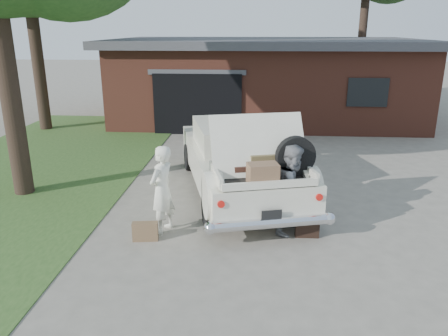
{
  "coord_description": "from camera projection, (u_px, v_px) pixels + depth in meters",
  "views": [
    {
      "loc": [
        0.6,
        -7.64,
        3.78
      ],
      "look_at": [
        0.0,
        0.6,
        1.1
      ],
      "focal_mm": 35.0,
      "sensor_mm": 36.0,
      "label": 1
    }
  ],
  "objects": [
    {
      "name": "sedan",
      "position": [
        239.0,
        159.0,
        10.24
      ],
      "size": [
        3.51,
        6.0,
        2.18
      ],
      "rotation": [
        0.0,
        0.0,
        0.25
      ],
      "color": "silver",
      "rests_on": "ground"
    },
    {
      "name": "grass_strip",
      "position": [
        26.0,
        175.0,
        11.68
      ],
      "size": [
        6.0,
        16.0,
        0.02
      ],
      "primitive_type": "cube",
      "color": "#2D4C1E",
      "rests_on": "ground"
    },
    {
      "name": "house",
      "position": [
        265.0,
        78.0,
        18.76
      ],
      "size": [
        12.8,
        7.8,
        3.3
      ],
      "color": "brown",
      "rests_on": "ground"
    },
    {
      "name": "suitcase_right",
      "position": [
        307.0,
        228.0,
        8.2
      ],
      "size": [
        0.45,
        0.15,
        0.34
      ],
      "primitive_type": "cube",
      "rotation": [
        0.0,
        0.0,
        0.02
      ],
      "color": "black",
      "rests_on": "ground"
    },
    {
      "name": "woman_left",
      "position": [
        162.0,
        190.0,
        8.22
      ],
      "size": [
        0.62,
        0.73,
        1.71
      ],
      "primitive_type": "imported",
      "rotation": [
        0.0,
        0.0,
        -1.96
      ],
      "color": "white",
      "rests_on": "ground"
    },
    {
      "name": "woman_right",
      "position": [
        293.0,
        189.0,
        8.22
      ],
      "size": [
        0.93,
        1.03,
        1.73
      ],
      "primitive_type": "imported",
      "rotation": [
        0.0,
        0.0,
        1.17
      ],
      "color": "gray",
      "rests_on": "ground"
    },
    {
      "name": "ground",
      "position": [
        222.0,
        231.0,
        8.46
      ],
      "size": [
        90.0,
        90.0,
        0.0
      ],
      "primitive_type": "plane",
      "color": "gray",
      "rests_on": "ground"
    },
    {
      "name": "suitcase_left",
      "position": [
        145.0,
        231.0,
        8.05
      ],
      "size": [
        0.48,
        0.21,
        0.36
      ],
      "primitive_type": "cube",
      "rotation": [
        0.0,
        0.0,
        0.13
      ],
      "color": "brown",
      "rests_on": "ground"
    }
  ]
}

